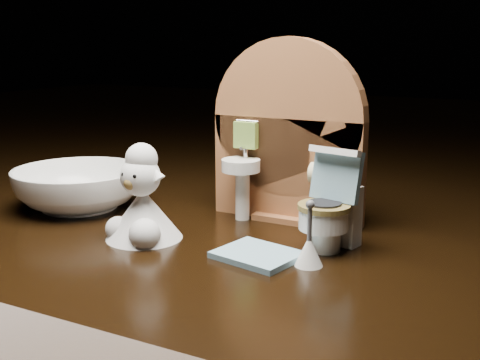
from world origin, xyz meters
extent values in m
cube|color=black|center=(0.00, 0.00, -0.05)|extent=(2.50, 2.50, 0.10)
cube|color=brown|center=(0.00, 0.07, 0.04)|extent=(0.13, 0.02, 0.09)
cylinder|color=brown|center=(0.00, 0.07, 0.09)|extent=(0.13, 0.02, 0.13)
cube|color=brown|center=(0.00, 0.07, 0.00)|extent=(0.05, 0.04, 0.01)
cylinder|color=white|center=(-0.03, 0.05, 0.02)|extent=(0.01, 0.01, 0.04)
cylinder|color=white|center=(-0.03, 0.04, 0.05)|extent=(0.03, 0.03, 0.01)
cylinder|color=silver|center=(-0.03, 0.05, 0.06)|extent=(0.00, 0.00, 0.01)
cube|color=#7A9F3E|center=(-0.03, 0.05, 0.07)|extent=(0.02, 0.01, 0.02)
cube|color=brown|center=(0.04, 0.06, 0.05)|extent=(0.02, 0.01, 0.02)
cylinder|color=beige|center=(0.04, 0.05, 0.05)|extent=(0.02, 0.02, 0.02)
cylinder|color=white|center=(0.06, 0.01, 0.01)|extent=(0.02, 0.02, 0.02)
cylinder|color=white|center=(0.06, 0.00, 0.02)|extent=(0.04, 0.04, 0.01)
cylinder|color=brown|center=(0.06, 0.00, 0.03)|extent=(0.04, 0.04, 0.00)
cube|color=white|center=(0.06, 0.02, 0.02)|extent=(0.03, 0.02, 0.04)
cube|color=#759EAF|center=(0.06, 0.02, 0.05)|extent=(0.04, 0.02, 0.04)
cube|color=white|center=(0.06, 0.01, 0.07)|extent=(0.04, 0.02, 0.01)
cylinder|color=#BDCB22|center=(0.07, 0.02, 0.05)|extent=(0.01, 0.01, 0.01)
cube|color=#759EAF|center=(0.02, -0.03, 0.00)|extent=(0.06, 0.05, 0.00)
cone|color=white|center=(0.06, -0.03, 0.01)|extent=(0.02, 0.02, 0.02)
cylinder|color=#59595B|center=(0.06, -0.03, 0.03)|extent=(0.00, 0.00, 0.02)
sphere|color=#59595B|center=(0.06, -0.03, 0.04)|extent=(0.01, 0.01, 0.01)
cone|color=silver|center=(-0.08, -0.03, 0.02)|extent=(0.06, 0.06, 0.04)
sphere|color=silver|center=(-0.06, -0.05, 0.01)|extent=(0.02, 0.02, 0.02)
sphere|color=silver|center=(-0.09, -0.04, 0.01)|extent=(0.02, 0.02, 0.02)
sphere|color=white|center=(-0.08, -0.03, 0.05)|extent=(0.03, 0.03, 0.03)
sphere|color=olive|center=(-0.08, -0.05, 0.05)|extent=(0.01, 0.01, 0.01)
sphere|color=silver|center=(-0.08, -0.03, 0.06)|extent=(0.02, 0.02, 0.02)
cone|color=white|center=(-0.09, -0.03, 0.05)|extent=(0.01, 0.01, 0.01)
cone|color=white|center=(-0.06, -0.03, 0.05)|extent=(0.01, 0.01, 0.01)
sphere|color=black|center=(-0.08, -0.05, 0.05)|extent=(0.00, 0.00, 0.00)
sphere|color=black|center=(-0.07, -0.05, 0.05)|extent=(0.00, 0.00, 0.00)
imported|color=white|center=(-0.18, 0.01, 0.02)|extent=(0.14, 0.14, 0.04)
camera|label=1|loc=(0.19, -0.39, 0.15)|focal=45.00mm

